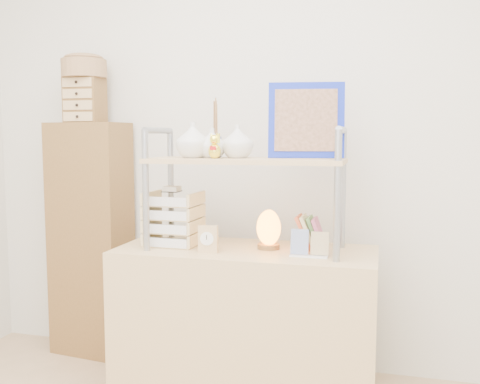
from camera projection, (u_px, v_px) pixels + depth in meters
The scene contains 9 objects.
desk at pixel (245, 327), 2.53m from camera, with size 1.20×0.50×0.75m, color tan.
cabinet at pixel (91, 239), 3.11m from camera, with size 0.45×0.24×1.35m, color brown.
hutch at pixel (241, 154), 2.46m from camera, with size 0.90×0.34×0.77m.
letter_tray at pixel (173, 221), 2.57m from camera, with size 0.24×0.23×0.29m.
salt_lamp at pixel (269, 229), 2.48m from camera, with size 0.12×0.11×0.18m.
desk_clock at pixel (208, 239), 2.41m from camera, with size 0.09×0.05×0.12m.
postcard_stand at pixel (309, 249), 2.32m from camera, with size 0.17×0.05×0.12m.
drawer_chest at pixel (85, 100), 3.01m from camera, with size 0.20×0.16×0.25m.
woven_basket at pixel (84, 69), 2.99m from camera, with size 0.25×0.25×0.10m, color brown.
Camera 1 is at (0.60, -1.17, 1.27)m, focal length 40.00 mm.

